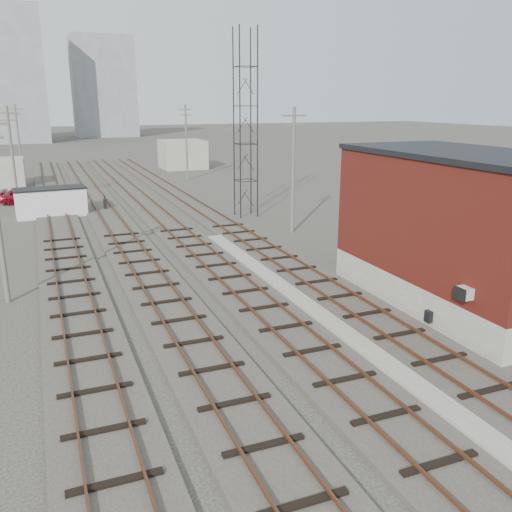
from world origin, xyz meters
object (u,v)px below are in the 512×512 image
switch_stand (105,204)px  car_red (25,195)px  car_grey (25,195)px  site_trailer (51,202)px

switch_stand → car_red: (-6.63, 6.46, 0.17)m
switch_stand → car_grey: (-6.63, 7.55, 0.02)m
car_red → car_grey: size_ratio=1.07×
site_trailer → car_red: bearing=102.5°
car_red → switch_stand: bearing=-130.1°
site_trailer → car_red: 7.52m
site_trailer → car_grey: (-2.15, 8.29, -0.61)m
site_trailer → car_red: site_trailer is taller
switch_stand → car_grey: size_ratio=0.30×
switch_stand → site_trailer: (-4.48, -0.74, 0.63)m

